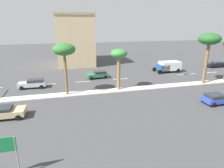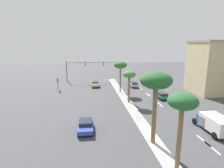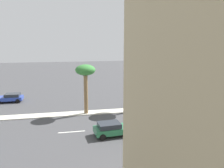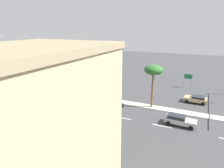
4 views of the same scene
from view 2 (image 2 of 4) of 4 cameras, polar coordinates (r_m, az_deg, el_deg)
name	(u,v)px [view 2 (image 2 of 4)]	position (r m, az deg, el deg)	size (l,w,h in m)	color
ground_plane	(131,108)	(34.03, 6.09, -7.63)	(160.00, 160.00, 0.00)	#424244
median_curb	(144,127)	(27.11, 10.06, -13.10)	(1.80, 69.99, 0.12)	beige
lane_stripe_mid	(133,82)	(57.17, 6.59, 0.70)	(0.20, 2.80, 0.01)	silver
lane_stripe_inboard	(141,88)	(49.07, 9.05, -1.37)	(0.20, 2.80, 0.01)	silver
lane_stripe_rear	(148,95)	(43.44, 11.35, -3.30)	(0.20, 2.80, 0.01)	silver
lane_stripe_front	(160,105)	(37.05, 14.95, -6.29)	(0.20, 2.80, 0.01)	silver
lane_stripe_center	(212,148)	(24.97, 28.88, -17.10)	(0.20, 2.80, 0.01)	silver
lane_stripe_left	(204,141)	(26.01, 26.88, -15.65)	(0.20, 2.80, 0.01)	silver
traffic_signal_gantry	(81,68)	(57.53, -9.61, 4.93)	(17.51, 0.53, 6.50)	#515459
directional_road_sign	(58,81)	(48.52, -16.70, 0.89)	(0.10, 1.79, 3.16)	gray
commercial_building	(221,67)	(50.83, 31.04, 4.63)	(13.58, 9.13, 12.49)	#C6B284
palm_tree_mid	(120,66)	(43.42, 2.67, 5.79)	(3.15, 3.15, 7.50)	brown
palm_tree_far	(129,76)	(35.86, 5.45, 2.42)	(2.55, 2.55, 6.41)	olive
palm_tree_near	(156,83)	(20.81, 13.66, 0.34)	(3.60, 3.60, 8.60)	brown
palm_tree_center	(182,105)	(16.91, 21.24, -6.32)	(2.64, 2.64, 7.48)	brown
sedan_green_left	(161,95)	(41.05, 15.20, -3.37)	(2.28, 4.09, 1.39)	#287047
sedan_tan_trailing	(95,84)	(50.60, -5.24, 0.01)	(2.20, 4.03, 1.35)	tan
sedan_silver_front	(134,84)	(50.52, 6.86, 0.00)	(2.05, 4.42, 1.45)	#B2B2B7
sedan_blue_leading	(86,126)	(25.78, -8.27, -12.81)	(2.18, 3.99, 1.34)	#2D47AD
box_truck	(214,123)	(28.56, 29.52, -10.60)	(2.75, 5.62, 2.29)	#234C99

